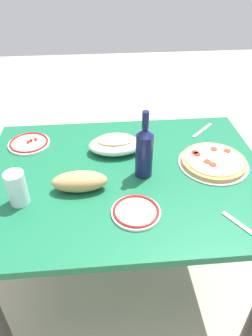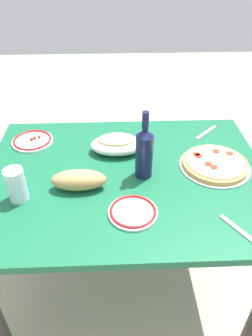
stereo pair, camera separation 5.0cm
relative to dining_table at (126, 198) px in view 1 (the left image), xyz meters
name	(u,v)px [view 1 (the left image)]	position (x,y,z in m)	size (l,w,h in m)	color
ground_plane	(126,281)	(0.00, 0.00, -0.62)	(8.00, 8.00, 0.00)	tan
dining_table	(126,198)	(0.00, 0.00, 0.00)	(1.17, 0.89, 0.75)	#145938
pepperoni_pizza	(213,162)	(0.38, 0.03, 0.15)	(0.30, 0.30, 0.03)	#B7B7BC
baked_pasta_dish	(115,144)	(-0.03, 0.17, 0.17)	(0.24, 0.15, 0.08)	white
wine_bottle	(144,151)	(0.07, -0.01, 0.25)	(0.07, 0.07, 0.29)	#141942
water_glass	(17,188)	(-0.41, -0.13, 0.20)	(0.07, 0.07, 0.13)	silver
side_plate_near	(136,212)	(0.01, -0.23, 0.14)	(0.18, 0.18, 0.02)	white
side_plate_far	(29,143)	(-0.43, 0.26, 0.14)	(0.19, 0.19, 0.02)	white
bread_loaf	(80,181)	(-0.18, -0.08, 0.17)	(0.21, 0.09, 0.08)	tan
fork_left	(242,226)	(0.37, -0.33, 0.14)	(0.17, 0.02, 0.01)	#B7B7BC
fork_right	(202,130)	(0.41, 0.31, 0.14)	(0.17, 0.02, 0.01)	#B7B7BC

